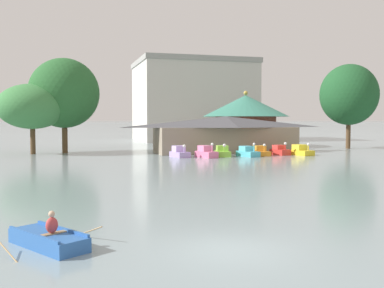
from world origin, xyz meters
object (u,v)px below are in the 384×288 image
at_px(shoreline_tree_right, 349,95).
at_px(pedal_boat_lime, 223,152).
at_px(pedal_boat_cyan, 248,152).
at_px(green_roof_pavilion, 246,116).
at_px(pedal_boat_pink, 206,153).
at_px(shoreline_tree_tall_left, 32,107).
at_px(background_building_block, 193,101).
at_px(rowboat_with_rower, 48,239).
at_px(boathouse, 226,134).
at_px(pedal_boat_lavender, 180,153).
at_px(pedal_boat_orange, 260,152).
at_px(pedal_boat_red, 280,151).
at_px(pedal_boat_yellow, 301,151).

bearing_deg(shoreline_tree_right, pedal_boat_lime, -159.65).
bearing_deg(pedal_boat_lime, pedal_boat_cyan, 83.19).
bearing_deg(green_roof_pavilion, pedal_boat_pink, -124.08).
bearing_deg(pedal_boat_cyan, shoreline_tree_tall_left, -127.56).
height_order(pedal_boat_pink, pedal_boat_cyan, pedal_boat_pink).
distance_m(shoreline_tree_tall_left, background_building_block, 43.81).
xyz_separation_m(rowboat_with_rower, background_building_block, (26.75, 75.86, 8.08)).
relative_size(green_roof_pavilion, shoreline_tree_right, 1.11).
bearing_deg(boathouse, pedal_boat_lavender, -144.18).
distance_m(rowboat_with_rower, green_roof_pavilion, 59.93).
xyz_separation_m(rowboat_with_rower, pedal_boat_cyan, (21.47, 33.39, 0.21)).
bearing_deg(pedal_boat_pink, pedal_boat_cyan, 72.01).
height_order(pedal_boat_lavender, boathouse, boathouse).
relative_size(pedal_boat_lime, pedal_boat_orange, 1.06).
bearing_deg(pedal_boat_lavender, pedal_boat_lime, 71.06).
height_order(rowboat_with_rower, shoreline_tree_tall_left, shoreline_tree_tall_left).
xyz_separation_m(pedal_boat_lavender, pedal_boat_orange, (10.05, -0.40, -0.06)).
relative_size(pedal_boat_cyan, boathouse, 0.16).
height_order(pedal_boat_orange, shoreline_tree_tall_left, shoreline_tree_tall_left).
bearing_deg(pedal_boat_cyan, pedal_boat_pink, -104.39).
relative_size(pedal_boat_lavender, background_building_block, 0.12).
xyz_separation_m(rowboat_with_rower, shoreline_tree_right, (41.86, 42.83, 7.84)).
distance_m(pedal_boat_red, shoreline_tree_tall_left, 31.66).
height_order(rowboat_with_rower, pedal_boat_yellow, pedal_boat_yellow).
distance_m(pedal_boat_lavender, boathouse, 9.80).
height_order(pedal_boat_lime, background_building_block, background_building_block).
xyz_separation_m(pedal_boat_lime, pedal_boat_red, (7.69, 0.35, -0.02)).
xyz_separation_m(pedal_boat_orange, background_building_block, (3.28, 41.70, 7.89)).
distance_m(boathouse, shoreline_tree_right, 21.56).
xyz_separation_m(pedal_boat_red, boathouse, (-5.09, 5.63, 2.02)).
bearing_deg(boathouse, pedal_boat_cyan, -87.80).
distance_m(pedal_boat_pink, green_roof_pavilion, 23.14).
xyz_separation_m(boathouse, green_roof_pavilion, (7.82, 12.05, 2.39)).
height_order(pedal_boat_yellow, shoreline_tree_tall_left, shoreline_tree_tall_left).
xyz_separation_m(rowboat_with_rower, pedal_boat_lavender, (13.43, 34.56, 0.25)).
relative_size(pedal_boat_pink, shoreline_tree_tall_left, 0.35).
bearing_deg(pedal_boat_red, pedal_boat_yellow, 49.02).
height_order(pedal_boat_pink, background_building_block, background_building_block).
xyz_separation_m(pedal_boat_lavender, shoreline_tree_tall_left, (-16.79, 9.58, 5.50)).
xyz_separation_m(shoreline_tree_right, background_building_block, (-15.11, 33.03, 0.24)).
bearing_deg(pedal_boat_cyan, pedal_boat_red, 89.36).
distance_m(pedal_boat_pink, pedal_boat_red, 10.07).
bearing_deg(background_building_block, pedal_boat_lavender, -107.88).
relative_size(green_roof_pavilion, background_building_block, 0.60).
height_order(pedal_boat_cyan, pedal_boat_yellow, pedal_boat_cyan).
distance_m(pedal_boat_red, boathouse, 7.85).
bearing_deg(pedal_boat_yellow, green_roof_pavilion, 165.04).
bearing_deg(pedal_boat_pink, shoreline_tree_right, 92.47).
relative_size(pedal_boat_pink, background_building_block, 0.13).
distance_m(rowboat_with_rower, pedal_boat_cyan, 39.69).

